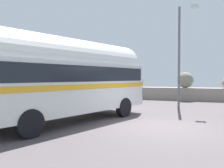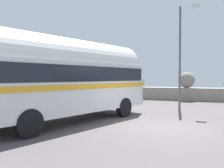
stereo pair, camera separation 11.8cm
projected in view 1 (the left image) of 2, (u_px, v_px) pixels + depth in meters
The scene contains 4 objects.
ground at pixel (160, 126), 9.24m from camera, with size 32.00×26.00×0.02m.
breakwater at pixel (176, 92), 20.37m from camera, with size 31.36×2.55×2.49m.
vintage_coach at pixel (69, 76), 10.08m from camera, with size 5.08×8.89×3.70m.
lamp_post at pixel (181, 52), 14.14m from camera, with size 1.18×0.39×6.38m.
Camera 1 is at (1.29, -9.31, 2.00)m, focal length 36.52 mm.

